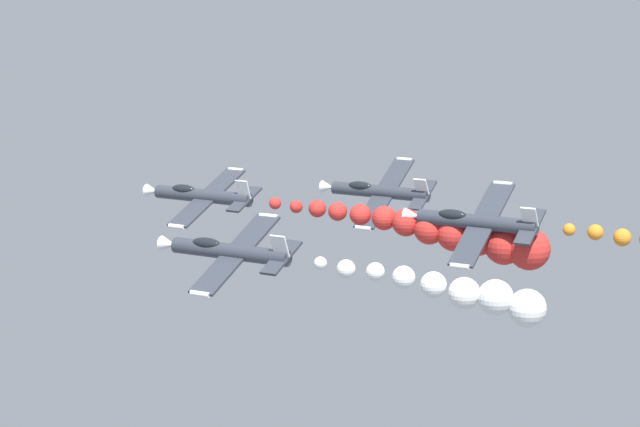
{
  "coord_description": "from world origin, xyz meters",
  "views": [
    {
      "loc": [
        -79.73,
        -44.75,
        101.63
      ],
      "look_at": [
        0.0,
        0.0,
        84.6
      ],
      "focal_mm": 68.57,
      "sensor_mm": 36.0,
      "label": 1
    }
  ],
  "objects_px": {
    "airplane_lead": "(201,195)",
    "airplane_left_outer": "(474,221)",
    "airplane_left_inner": "(228,251)",
    "airplane_right_inner": "(378,191)"
  },
  "relations": [
    {
      "from": "airplane_left_inner",
      "to": "airplane_left_outer",
      "type": "xyz_separation_m",
      "value": [
        13.68,
        -12.1,
        0.86
      ]
    },
    {
      "from": "airplane_left_outer",
      "to": "airplane_lead",
      "type": "bearing_deg",
      "value": 89.73
    },
    {
      "from": "airplane_lead",
      "to": "airplane_left_inner",
      "type": "xyz_separation_m",
      "value": [
        -13.8,
        -11.76,
        -0.75
      ]
    },
    {
      "from": "airplane_right_inner",
      "to": "airplane_lead",
      "type": "bearing_deg",
      "value": 139.48
    },
    {
      "from": "airplane_left_inner",
      "to": "airplane_left_outer",
      "type": "height_order",
      "value": "airplane_left_outer"
    },
    {
      "from": "airplane_lead",
      "to": "airplane_left_inner",
      "type": "height_order",
      "value": "airplane_lead"
    },
    {
      "from": "airplane_lead",
      "to": "airplane_left_outer",
      "type": "xyz_separation_m",
      "value": [
        -0.11,
        -23.86,
        0.11
      ]
    },
    {
      "from": "airplane_right_inner",
      "to": "airplane_left_inner",
      "type": "bearing_deg",
      "value": -176.38
    },
    {
      "from": "airplane_left_inner",
      "to": "airplane_left_outer",
      "type": "bearing_deg",
      "value": -41.48
    },
    {
      "from": "airplane_lead",
      "to": "airplane_left_outer",
      "type": "relative_size",
      "value": 1.0
    }
  ]
}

